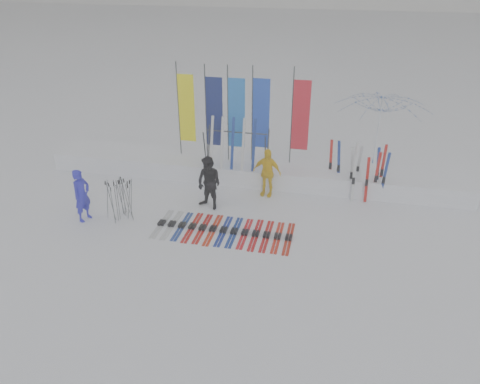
% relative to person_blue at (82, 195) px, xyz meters
% --- Properties ---
extents(ground, '(120.00, 120.00, 0.00)m').
position_rel_person_blue_xyz_m(ground, '(4.23, -0.85, -0.78)').
color(ground, white).
rests_on(ground, ground).
extents(snow_bank, '(14.00, 1.60, 0.60)m').
position_rel_person_blue_xyz_m(snow_bank, '(4.23, 3.75, -0.48)').
color(snow_bank, white).
rests_on(snow_bank, ground).
extents(person_blue, '(0.51, 0.65, 1.56)m').
position_rel_person_blue_xyz_m(person_blue, '(0.00, 0.00, 0.00)').
color(person_blue, '#2221C2').
rests_on(person_blue, ground).
extents(person_black, '(0.98, 0.88, 1.64)m').
position_rel_person_blue_xyz_m(person_black, '(3.33, 1.45, 0.04)').
color(person_black, black).
rests_on(person_black, ground).
extents(person_yellow, '(0.96, 0.51, 1.56)m').
position_rel_person_blue_xyz_m(person_yellow, '(4.87, 2.67, -0.00)').
color(person_yellow, yellow).
rests_on(person_yellow, ground).
extents(tent_canopy, '(3.80, 3.84, 2.87)m').
position_rel_person_blue_xyz_m(tent_canopy, '(8.27, 5.14, 0.65)').
color(tent_canopy, white).
rests_on(tent_canopy, ground).
extents(ski_row, '(3.80, 1.67, 0.07)m').
position_rel_person_blue_xyz_m(ski_row, '(4.08, 0.21, -0.75)').
color(ski_row, '#ADB0B4').
rests_on(ski_row, ground).
extents(pole_cluster, '(0.81, 0.80, 1.26)m').
position_rel_person_blue_xyz_m(pole_cluster, '(1.01, 0.33, -0.19)').
color(pole_cluster, '#595B60').
rests_on(pole_cluster, ground).
extents(feather_flags, '(4.41, 0.25, 3.20)m').
position_rel_person_blue_xyz_m(feather_flags, '(3.68, 3.92, 1.46)').
color(feather_flags, '#383A3F').
rests_on(feather_flags, ground).
extents(ski_rack, '(2.04, 0.80, 1.23)m').
position_rel_person_blue_xyz_m(ski_rack, '(3.74, 3.35, 0.60)').
color(ski_rack, '#383A3F').
rests_on(ski_rack, ground).
extents(upright_skis, '(1.73, 1.01, 1.69)m').
position_rel_person_blue_xyz_m(upright_skis, '(7.75, 3.28, 0.03)').
color(upright_skis, red).
rests_on(upright_skis, ground).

